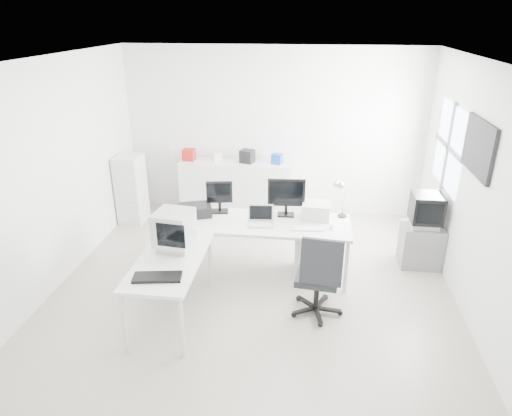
# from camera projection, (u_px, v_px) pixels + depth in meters

# --- Properties ---
(floor) EXTENTS (5.00, 5.00, 0.01)m
(floor) POSITION_uv_depth(u_px,v_px,m) (254.00, 285.00, 5.93)
(floor) COLOR beige
(floor) RESTS_ON ground
(ceiling) EXTENTS (5.00, 5.00, 0.01)m
(ceiling) POSITION_uv_depth(u_px,v_px,m) (254.00, 59.00, 4.82)
(ceiling) COLOR white
(ceiling) RESTS_ON back_wall
(back_wall) EXTENTS (5.00, 0.02, 2.80)m
(back_wall) POSITION_uv_depth(u_px,v_px,m) (273.00, 133.00, 7.65)
(back_wall) COLOR white
(back_wall) RESTS_ON floor
(left_wall) EXTENTS (0.02, 5.00, 2.80)m
(left_wall) POSITION_uv_depth(u_px,v_px,m) (55.00, 175.00, 5.66)
(left_wall) COLOR white
(left_wall) RESTS_ON floor
(right_wall) EXTENTS (0.02, 5.00, 2.80)m
(right_wall) POSITION_uv_depth(u_px,v_px,m) (476.00, 193.00, 5.09)
(right_wall) COLOR white
(right_wall) RESTS_ON floor
(window) EXTENTS (0.02, 1.20, 1.10)m
(window) POSITION_uv_depth(u_px,v_px,m) (449.00, 147.00, 6.10)
(window) COLOR white
(window) RESTS_ON right_wall
(wall_picture) EXTENTS (0.04, 0.90, 0.60)m
(wall_picture) POSITION_uv_depth(u_px,v_px,m) (479.00, 147.00, 4.98)
(wall_picture) COLOR black
(wall_picture) RESTS_ON right_wall
(main_desk) EXTENTS (2.40, 0.80, 0.75)m
(main_desk) POSITION_uv_depth(u_px,v_px,m) (258.00, 247.00, 6.08)
(main_desk) COLOR silver
(main_desk) RESTS_ON floor
(side_desk) EXTENTS (0.70, 1.40, 0.75)m
(side_desk) POSITION_uv_depth(u_px,v_px,m) (172.00, 288.00, 5.18)
(side_desk) COLOR silver
(side_desk) RESTS_ON floor
(drawer_pedestal) EXTENTS (0.40, 0.50, 0.60)m
(drawer_pedestal) POSITION_uv_depth(u_px,v_px,m) (310.00, 253.00, 6.08)
(drawer_pedestal) COLOR silver
(drawer_pedestal) RESTS_ON floor
(inkjet_printer) EXTENTS (0.49, 0.43, 0.14)m
(inkjet_printer) POSITION_uv_depth(u_px,v_px,m) (196.00, 210.00, 6.10)
(inkjet_printer) COLOR black
(inkjet_printer) RESTS_ON main_desk
(lcd_monitor_small) EXTENTS (0.38, 0.26, 0.44)m
(lcd_monitor_small) POSITION_uv_depth(u_px,v_px,m) (220.00, 197.00, 6.14)
(lcd_monitor_small) COLOR black
(lcd_monitor_small) RESTS_ON main_desk
(lcd_monitor_large) EXTENTS (0.50, 0.23, 0.51)m
(lcd_monitor_large) POSITION_uv_depth(u_px,v_px,m) (286.00, 198.00, 6.02)
(lcd_monitor_large) COLOR black
(lcd_monitor_large) RESTS_ON main_desk
(laptop) EXTENTS (0.37, 0.38, 0.23)m
(laptop) POSITION_uv_depth(u_px,v_px,m) (261.00, 217.00, 5.79)
(laptop) COLOR #B7B7BA
(laptop) RESTS_ON main_desk
(white_keyboard) EXTENTS (0.41, 0.16, 0.02)m
(white_keyboard) POSITION_uv_depth(u_px,v_px,m) (308.00, 229.00, 5.72)
(white_keyboard) COLOR silver
(white_keyboard) RESTS_ON main_desk
(white_mouse) EXTENTS (0.06, 0.06, 0.06)m
(white_mouse) POSITION_uv_depth(u_px,v_px,m) (332.00, 227.00, 5.72)
(white_mouse) COLOR silver
(white_mouse) RESTS_ON main_desk
(laser_printer) EXTENTS (0.38, 0.33, 0.21)m
(laser_printer) POSITION_uv_depth(u_px,v_px,m) (316.00, 211.00, 6.01)
(laser_printer) COLOR silver
(laser_printer) RESTS_ON main_desk
(desk_lamp) EXTENTS (0.16, 0.16, 0.46)m
(desk_lamp) POSITION_uv_depth(u_px,v_px,m) (343.00, 201.00, 5.99)
(desk_lamp) COLOR silver
(desk_lamp) RESTS_ON main_desk
(crt_monitor) EXTENTS (0.43, 0.43, 0.45)m
(crt_monitor) POSITION_uv_depth(u_px,v_px,m) (174.00, 231.00, 5.17)
(crt_monitor) COLOR #B7B7BA
(crt_monitor) RESTS_ON side_desk
(black_keyboard) EXTENTS (0.52, 0.27, 0.03)m
(black_keyboard) POSITION_uv_depth(u_px,v_px,m) (157.00, 277.00, 4.66)
(black_keyboard) COLOR black
(black_keyboard) RESTS_ON side_desk
(office_chair) EXTENTS (0.68, 0.68, 1.07)m
(office_chair) POSITION_uv_depth(u_px,v_px,m) (318.00, 273.00, 5.18)
(office_chair) COLOR #26282B
(office_chair) RESTS_ON floor
(tv_cabinet) EXTENTS (0.54, 0.44, 0.59)m
(tv_cabinet) POSITION_uv_depth(u_px,v_px,m) (421.00, 245.00, 6.30)
(tv_cabinet) COLOR slate
(tv_cabinet) RESTS_ON floor
(crt_tv) EXTENTS (0.50, 0.48, 0.45)m
(crt_tv) POSITION_uv_depth(u_px,v_px,m) (426.00, 211.00, 6.10)
(crt_tv) COLOR black
(crt_tv) RESTS_ON tv_cabinet
(sideboard) EXTENTS (1.89, 0.47, 0.94)m
(sideboard) POSITION_uv_depth(u_px,v_px,m) (236.00, 188.00, 7.85)
(sideboard) COLOR silver
(sideboard) RESTS_ON floor
(clutter_box_a) EXTENTS (0.20, 0.19, 0.19)m
(clutter_box_a) POSITION_uv_depth(u_px,v_px,m) (189.00, 155.00, 7.72)
(clutter_box_a) COLOR #A71718
(clutter_box_a) RESTS_ON sideboard
(clutter_box_b) EXTENTS (0.16, 0.15, 0.13)m
(clutter_box_b) POSITION_uv_depth(u_px,v_px,m) (218.00, 157.00, 7.68)
(clutter_box_b) COLOR silver
(clutter_box_b) RESTS_ON sideboard
(clutter_box_c) EXTENTS (0.26, 0.25, 0.21)m
(clutter_box_c) POSITION_uv_depth(u_px,v_px,m) (247.00, 156.00, 7.60)
(clutter_box_c) COLOR black
(clutter_box_c) RESTS_ON sideboard
(clutter_box_d) EXTENTS (0.20, 0.18, 0.16)m
(clutter_box_d) POSITION_uv_depth(u_px,v_px,m) (277.00, 159.00, 7.55)
(clutter_box_d) COLOR #1745A6
(clutter_box_d) RESTS_ON sideboard
(clutter_bottle) EXTENTS (0.07, 0.07, 0.22)m
(clutter_bottle) POSITION_uv_depth(u_px,v_px,m) (172.00, 153.00, 7.79)
(clutter_bottle) COLOR silver
(clutter_bottle) RESTS_ON sideboard
(filing_cabinet) EXTENTS (0.40, 0.47, 1.13)m
(filing_cabinet) POSITION_uv_depth(u_px,v_px,m) (131.00, 189.00, 7.55)
(filing_cabinet) COLOR silver
(filing_cabinet) RESTS_ON floor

